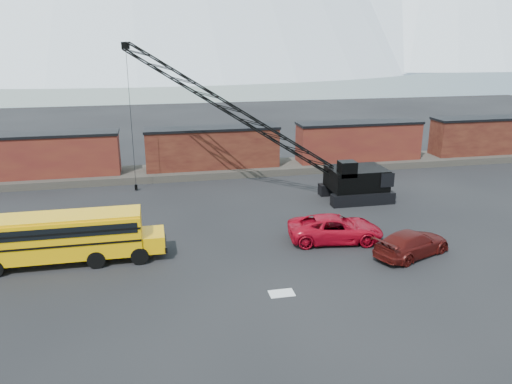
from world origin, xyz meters
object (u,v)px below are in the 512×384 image
(school_bus, at_px, (65,236))
(maroon_suv, at_px, (412,243))
(red_pickup, at_px, (335,229))
(crawler_crane, at_px, (234,111))

(school_bus, relative_size, maroon_suv, 2.04)
(red_pickup, relative_size, maroon_suv, 1.15)
(maroon_suv, bearing_deg, school_bus, 58.51)
(red_pickup, bearing_deg, maroon_suv, -121.71)
(red_pickup, height_order, crawler_crane, crawler_crane)
(maroon_suv, distance_m, crawler_crane, 18.89)
(school_bus, relative_size, red_pickup, 1.78)
(school_bus, distance_m, crawler_crane, 18.15)
(school_bus, bearing_deg, maroon_suv, -9.02)
(school_bus, height_order, red_pickup, school_bus)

